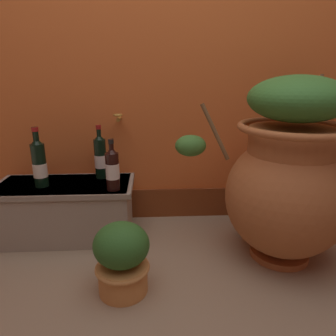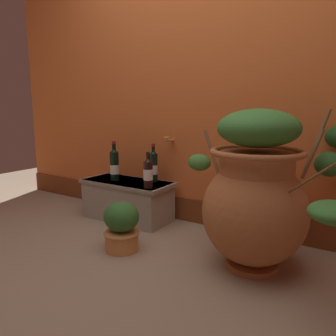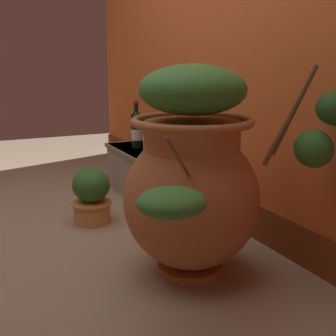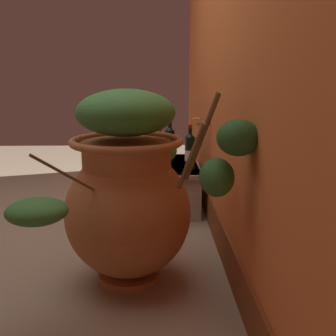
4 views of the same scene
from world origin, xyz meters
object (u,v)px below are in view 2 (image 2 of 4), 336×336
at_px(wine_bottle_left, 114,164).
at_px(potted_shrub, 122,226).
at_px(terracotta_urn, 258,194).
at_px(wine_bottle_right, 148,172).
at_px(wine_bottle_middle, 153,166).

xyz_separation_m(wine_bottle_left, potted_shrub, (0.50, -0.50, -0.31)).
distance_m(terracotta_urn, potted_shrub, 0.93).
xyz_separation_m(wine_bottle_left, wine_bottle_right, (0.42, -0.08, -0.02)).
xyz_separation_m(terracotta_urn, potted_shrub, (-0.85, -0.25, -0.29)).
bearing_deg(wine_bottle_right, wine_bottle_left, 169.60).
bearing_deg(wine_bottle_middle, wine_bottle_left, -157.24).
bearing_deg(wine_bottle_right, potted_shrub, -79.59).
xyz_separation_m(wine_bottle_left, wine_bottle_middle, (0.32, 0.14, -0.00)).
height_order(terracotta_urn, wine_bottle_left, terracotta_urn).
relative_size(wine_bottle_left, wine_bottle_right, 1.19).
bearing_deg(terracotta_urn, potted_shrub, -163.71).
height_order(wine_bottle_middle, wine_bottle_right, wine_bottle_middle).
distance_m(wine_bottle_left, wine_bottle_right, 0.43).
xyz_separation_m(wine_bottle_right, potted_shrub, (0.08, -0.42, -0.29)).
distance_m(wine_bottle_left, wine_bottle_middle, 0.35).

